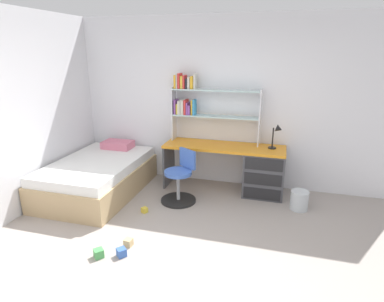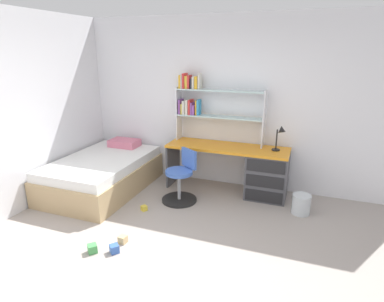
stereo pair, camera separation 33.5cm
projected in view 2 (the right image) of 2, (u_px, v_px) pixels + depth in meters
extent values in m
cube|color=#9E938C|center=(161.00, 268.00, 3.31)|extent=(5.68, 5.79, 0.02)
cube|color=silver|center=(225.00, 103.00, 5.07)|extent=(5.68, 0.06, 2.67)
cube|color=orange|center=(227.00, 148.00, 4.91)|extent=(1.86, 0.57, 0.04)
cube|color=#4C4C51|center=(267.00, 175.00, 4.81)|extent=(0.60, 0.54, 0.69)
cube|color=#4C4C51|center=(173.00, 163.00, 5.32)|extent=(0.03, 0.51, 0.69)
cube|color=black|center=(263.00, 196.00, 4.63)|extent=(0.54, 0.01, 0.18)
cube|color=black|center=(265.00, 182.00, 4.56)|extent=(0.54, 0.01, 0.18)
cube|color=black|center=(266.00, 167.00, 4.49)|extent=(0.54, 0.01, 0.18)
cube|color=silver|center=(179.00, 113.00, 5.21)|extent=(0.02, 0.22, 0.86)
cube|color=silver|center=(264.00, 119.00, 4.75)|extent=(0.02, 0.22, 0.86)
cube|color=silver|center=(219.00, 117.00, 4.98)|extent=(1.36, 0.22, 0.02)
cube|color=silver|center=(220.00, 90.00, 4.86)|extent=(1.36, 0.22, 0.02)
cube|color=purple|center=(181.00, 106.00, 5.16)|extent=(0.02, 0.19, 0.23)
cube|color=yellow|center=(183.00, 109.00, 5.16)|extent=(0.03, 0.16, 0.16)
cube|color=beige|center=(185.00, 107.00, 5.14)|extent=(0.04, 0.20, 0.22)
cube|color=beige|center=(188.00, 107.00, 5.12)|extent=(0.04, 0.20, 0.23)
cube|color=red|center=(191.00, 107.00, 5.10)|extent=(0.03, 0.19, 0.24)
cube|color=purple|center=(193.00, 108.00, 5.10)|extent=(0.02, 0.18, 0.19)
cube|color=purple|center=(194.00, 110.00, 5.10)|extent=(0.04, 0.17, 0.15)
cube|color=gold|center=(197.00, 107.00, 5.07)|extent=(0.02, 0.12, 0.23)
cube|color=#338CBF|center=(199.00, 107.00, 5.06)|extent=(0.03, 0.14, 0.24)
cube|color=gold|center=(181.00, 81.00, 5.04)|extent=(0.03, 0.15, 0.20)
cube|color=beige|center=(183.00, 81.00, 5.03)|extent=(0.02, 0.16, 0.22)
cube|color=red|center=(185.00, 81.00, 5.01)|extent=(0.03, 0.19, 0.23)
cube|color=yellow|center=(187.00, 82.00, 5.01)|extent=(0.04, 0.13, 0.19)
cube|color=red|center=(190.00, 82.00, 4.99)|extent=(0.03, 0.15, 0.20)
cube|color=#26262D|center=(192.00, 84.00, 4.99)|extent=(0.02, 0.12, 0.15)
cube|color=beige|center=(194.00, 83.00, 4.97)|extent=(0.03, 0.14, 0.18)
cube|color=gold|center=(197.00, 82.00, 4.95)|extent=(0.04, 0.14, 0.19)
cube|color=beige|center=(200.00, 81.00, 4.93)|extent=(0.03, 0.14, 0.23)
cylinder|color=black|center=(276.00, 150.00, 4.71)|extent=(0.12, 0.12, 0.02)
cylinder|color=black|center=(277.00, 139.00, 4.66)|extent=(0.02, 0.02, 0.30)
cone|color=black|center=(283.00, 131.00, 4.54)|extent=(0.12, 0.11, 0.13)
cylinder|color=black|center=(179.00, 200.00, 4.76)|extent=(0.52, 0.52, 0.03)
cylinder|color=#A5A8AD|center=(179.00, 187.00, 4.70)|extent=(0.05, 0.05, 0.43)
cylinder|color=#3F66BF|center=(179.00, 172.00, 4.63)|extent=(0.40, 0.40, 0.05)
cube|color=#3F66BF|center=(189.00, 158.00, 4.68)|extent=(0.29, 0.21, 0.28)
cube|color=tan|center=(103.00, 178.00, 5.10)|extent=(1.21, 1.87, 0.39)
cube|color=white|center=(102.00, 162.00, 5.02)|extent=(1.15, 1.81, 0.14)
cube|color=#D8728C|center=(124.00, 143.00, 5.59)|extent=(0.50, 0.32, 0.12)
cylinder|color=silver|center=(301.00, 204.00, 4.36)|extent=(0.25, 0.25, 0.27)
cube|color=#3860B7|center=(114.00, 249.00, 3.53)|extent=(0.13, 0.13, 0.09)
cube|color=tan|center=(123.00, 239.00, 3.71)|extent=(0.09, 0.09, 0.09)
cube|color=#479E51|center=(92.00, 249.00, 3.53)|extent=(0.13, 0.13, 0.10)
cube|color=gold|center=(144.00, 208.00, 4.46)|extent=(0.10, 0.10, 0.07)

